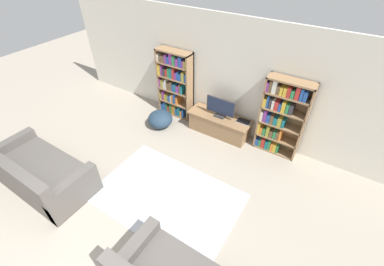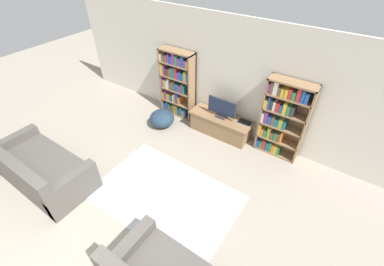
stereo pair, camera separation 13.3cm
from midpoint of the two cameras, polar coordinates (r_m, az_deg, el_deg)
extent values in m
cube|color=silver|center=(5.76, 6.81, 12.26)|extent=(8.80, 0.06, 2.60)
cube|color=#93704C|center=(6.62, -7.44, 11.57)|extent=(0.04, 0.30, 1.70)
cube|color=#93704C|center=(6.17, -1.10, 9.70)|extent=(0.04, 0.30, 1.70)
cube|color=#93704C|center=(6.48, -3.68, 11.16)|extent=(0.89, 0.04, 1.70)
cube|color=#93704C|center=(6.04, -4.77, 17.66)|extent=(0.89, 0.30, 0.04)
cube|color=#93704C|center=(6.82, -4.04, 4.51)|extent=(0.86, 0.30, 0.04)
cube|color=#234C99|center=(6.94, -6.67, 6.12)|extent=(0.08, 0.24, 0.19)
cube|color=#234C99|center=(6.88, -6.13, 6.16)|extent=(0.08, 0.24, 0.25)
cube|color=#2D7F47|center=(6.85, -5.68, 5.91)|extent=(0.04, 0.24, 0.23)
cube|color=#B72D28|center=(6.83, -5.31, 5.61)|extent=(0.06, 0.24, 0.18)
cube|color=#2D7F47|center=(6.78, -4.84, 5.67)|extent=(0.07, 0.24, 0.24)
cube|color=orange|center=(6.75, -4.39, 5.50)|extent=(0.05, 0.24, 0.24)
cube|color=#9E9333|center=(6.71, -4.00, 5.40)|extent=(0.05, 0.24, 0.25)
cube|color=#234C99|center=(6.71, -3.61, 5.03)|extent=(0.06, 0.24, 0.19)
cube|color=#196B75|center=(6.65, -3.09, 5.02)|extent=(0.08, 0.24, 0.24)
cube|color=orange|center=(6.64, -2.59, 4.61)|extent=(0.05, 0.24, 0.17)
cube|color=#234C99|center=(6.60, -2.22, 4.68)|extent=(0.04, 0.24, 0.23)
cube|color=#93704C|center=(6.63, -4.17, 6.94)|extent=(0.86, 0.30, 0.04)
cube|color=#9E9333|center=(6.77, -6.92, 8.47)|extent=(0.06, 0.24, 0.16)
cube|color=#7F338C|center=(6.72, -6.49, 8.59)|extent=(0.06, 0.24, 0.23)
cube|color=gold|center=(6.70, -6.09, 8.23)|extent=(0.04, 0.24, 0.17)
cube|color=#9E9333|center=(6.68, -5.71, 8.08)|extent=(0.06, 0.24, 0.16)
cube|color=#234C99|center=(6.64, -5.23, 7.91)|extent=(0.07, 0.24, 0.16)
cube|color=silver|center=(6.60, -4.81, 7.90)|extent=(0.04, 0.24, 0.20)
cube|color=orange|center=(6.56, -4.48, 7.96)|extent=(0.04, 0.24, 0.24)
cube|color=#234C99|center=(6.52, -4.05, 7.89)|extent=(0.07, 0.24, 0.26)
cube|color=orange|center=(6.51, -3.57, 7.47)|extent=(0.05, 0.24, 0.19)
cube|color=#93704C|center=(6.46, -4.31, 9.50)|extent=(0.86, 0.30, 0.04)
cube|color=#7F338C|center=(6.60, -7.22, 11.26)|extent=(0.05, 0.24, 0.22)
cube|color=#9E9333|center=(6.57, -6.79, 11.08)|extent=(0.07, 0.24, 0.21)
cube|color=silver|center=(6.54, -6.36, 10.86)|extent=(0.04, 0.24, 0.18)
cube|color=silver|center=(6.49, -5.98, 10.99)|extent=(0.05, 0.24, 0.25)
cube|color=brown|center=(6.47, -5.44, 10.60)|extent=(0.08, 0.24, 0.18)
cube|color=brown|center=(6.41, -4.87, 10.59)|extent=(0.07, 0.24, 0.23)
cube|color=#234C99|center=(6.39, -4.37, 10.30)|extent=(0.05, 0.24, 0.19)
cube|color=#196B75|center=(6.35, -3.94, 10.20)|extent=(0.06, 0.24, 0.20)
cube|color=#7F338C|center=(6.32, -3.37, 9.94)|extent=(0.08, 0.24, 0.17)
cube|color=brown|center=(6.27, -2.88, 10.02)|extent=(0.04, 0.24, 0.23)
cube|color=#196B75|center=(6.26, -2.52, 9.81)|extent=(0.05, 0.24, 0.21)
cube|color=#93704C|center=(6.30, -4.46, 12.19)|extent=(0.86, 0.30, 0.04)
cube|color=gold|center=(6.43, -7.37, 14.05)|extent=(0.08, 0.24, 0.26)
cube|color=#7F338C|center=(6.40, -6.88, 13.90)|extent=(0.05, 0.24, 0.25)
cube|color=#333338|center=(6.37, -6.36, 13.50)|extent=(0.08, 0.24, 0.18)
cube|color=#B72D28|center=(6.33, -5.82, 13.37)|extent=(0.06, 0.24, 0.19)
cube|color=#2D7F47|center=(6.28, -5.33, 13.40)|extent=(0.06, 0.24, 0.22)
cube|color=#196B75|center=(6.24, -4.83, 13.35)|extent=(0.06, 0.24, 0.25)
cube|color=#B72D28|center=(6.20, -4.32, 13.27)|extent=(0.06, 0.24, 0.26)
cube|color=#7F338C|center=(6.19, -3.82, 12.78)|extent=(0.05, 0.24, 0.17)
cube|color=#234C99|center=(6.15, -3.33, 12.77)|extent=(0.06, 0.24, 0.20)
cube|color=#234C99|center=(6.12, -2.82, 12.50)|extent=(0.06, 0.24, 0.17)
cube|color=#9E9333|center=(6.07, -2.21, 12.58)|extent=(0.08, 0.24, 0.23)
cube|color=#234C99|center=(6.04, -1.66, 12.29)|extent=(0.05, 0.24, 0.20)
cube|color=#93704C|center=(6.15, -4.62, 15.02)|extent=(0.86, 0.30, 0.04)
cube|color=silver|center=(6.32, -7.68, 16.50)|extent=(0.06, 0.24, 0.17)
cube|color=brown|center=(6.28, -7.12, 16.35)|extent=(0.07, 0.24, 0.16)
cube|color=brown|center=(6.23, -6.53, 16.22)|extent=(0.07, 0.24, 0.16)
cube|color=#7F338C|center=(6.18, -6.01, 16.28)|extent=(0.06, 0.24, 0.20)
cube|color=#234C99|center=(6.15, -5.48, 16.02)|extent=(0.06, 0.24, 0.17)
cube|color=#7F338C|center=(6.09, -4.91, 16.25)|extent=(0.08, 0.24, 0.26)
cube|color=#2D7F47|center=(6.05, -4.23, 15.93)|extent=(0.08, 0.24, 0.21)
cube|color=#7F338C|center=(6.01, -3.51, 15.61)|extent=(0.08, 0.24, 0.18)
cube|color=#234C99|center=(5.95, -2.82, 15.70)|extent=(0.08, 0.24, 0.24)
cube|color=#7F338C|center=(5.93, -2.24, 15.23)|extent=(0.05, 0.24, 0.16)
cube|color=#9E9333|center=(5.90, -1.76, 15.14)|extent=(0.06, 0.24, 0.17)
cube|color=#93704C|center=(5.53, 14.58, 4.54)|extent=(0.04, 0.30, 1.70)
cube|color=#93704C|center=(5.41, 23.00, 1.56)|extent=(0.04, 0.30, 1.70)
cube|color=#93704C|center=(5.56, 19.16, 3.74)|extent=(0.89, 0.04, 1.70)
cube|color=#93704C|center=(5.04, 20.70, 10.75)|extent=(0.89, 0.30, 0.04)
cube|color=#93704C|center=(5.95, 17.13, -3.42)|extent=(0.86, 0.30, 0.04)
cube|color=#234C99|center=(5.93, 13.90, -1.50)|extent=(0.07, 0.24, 0.17)
cube|color=#2D7F47|center=(5.92, 14.50, -1.70)|extent=(0.05, 0.24, 0.18)
cube|color=#B72D28|center=(5.89, 15.15, -1.73)|extent=(0.08, 0.24, 0.23)
cube|color=#196B75|center=(5.88, 15.86, -2.08)|extent=(0.06, 0.24, 0.21)
cube|color=#2D7F47|center=(5.87, 16.42, -2.19)|extent=(0.05, 0.24, 0.24)
cube|color=orange|center=(5.87, 16.93, -2.52)|extent=(0.05, 0.24, 0.20)
cube|color=gold|center=(5.86, 17.50, -2.74)|extent=(0.06, 0.24, 0.20)
cube|color=#2D7F47|center=(5.86, 18.04, -2.95)|extent=(0.04, 0.24, 0.20)
cube|color=#93704C|center=(5.74, 17.75, -0.91)|extent=(0.86, 0.30, 0.04)
cube|color=gold|center=(5.70, 14.35, 1.48)|extent=(0.04, 0.24, 0.26)
cube|color=orange|center=(5.72, 14.77, 0.94)|extent=(0.05, 0.24, 0.17)
cube|color=#2D7F47|center=(5.71, 15.38, 0.71)|extent=(0.07, 0.24, 0.16)
cube|color=#9E9333|center=(5.67, 16.14, 0.80)|extent=(0.06, 0.24, 0.25)
cube|color=brown|center=(5.68, 16.75, 0.19)|extent=(0.07, 0.24, 0.16)
cube|color=#2D7F47|center=(5.67, 17.46, 0.00)|extent=(0.06, 0.24, 0.18)
cube|color=brown|center=(5.65, 18.04, -0.13)|extent=(0.05, 0.24, 0.19)
cube|color=orange|center=(5.63, 18.63, -0.08)|extent=(0.04, 0.24, 0.26)
cube|color=#93704C|center=(5.54, 18.43, 1.80)|extent=(0.86, 0.30, 0.04)
cube|color=silver|center=(5.52, 14.89, 4.10)|extent=(0.05, 0.24, 0.22)
cube|color=#7F338C|center=(5.49, 15.57, 4.06)|extent=(0.06, 0.24, 0.26)
cube|color=#234C99|center=(5.50, 16.23, 3.50)|extent=(0.07, 0.24, 0.19)
cube|color=brown|center=(5.48, 16.95, 3.29)|extent=(0.06, 0.24, 0.20)
cube|color=#196B75|center=(5.48, 17.64, 2.91)|extent=(0.08, 0.24, 0.17)
cube|color=#9E9333|center=(5.46, 18.49, 2.73)|extent=(0.08, 0.24, 0.19)
cube|color=#196B75|center=(5.46, 19.21, 2.39)|extent=(0.05, 0.24, 0.18)
cube|color=#93704C|center=(5.35, 19.16, 4.70)|extent=(0.86, 0.30, 0.04)
cube|color=gold|center=(5.35, 15.52, 6.91)|extent=(0.06, 0.24, 0.18)
cube|color=#234C99|center=(5.32, 16.15, 7.05)|extent=(0.04, 0.24, 0.25)
cube|color=#333338|center=(5.32, 16.63, 6.70)|extent=(0.04, 0.24, 0.21)
cube|color=silver|center=(5.31, 17.18, 6.42)|extent=(0.05, 0.24, 0.20)
cube|color=#B72D28|center=(5.30, 17.87, 6.15)|extent=(0.08, 0.24, 0.19)
cube|color=#234C99|center=(5.30, 18.52, 5.81)|extent=(0.05, 0.24, 0.17)
cube|color=gold|center=(5.27, 19.28, 5.84)|extent=(0.07, 0.24, 0.23)
cube|color=#2D7F47|center=(5.27, 20.01, 5.47)|extent=(0.06, 0.24, 0.20)
cube|color=#333338|center=(5.25, 20.73, 5.25)|extent=(0.07, 0.24, 0.21)
cube|color=#93704C|center=(5.18, 19.94, 7.81)|extent=(0.86, 0.30, 0.04)
cube|color=#7F338C|center=(5.18, 16.08, 10.18)|extent=(0.04, 0.24, 0.19)
cube|color=brown|center=(5.16, 16.69, 10.18)|extent=(0.06, 0.24, 0.23)
cube|color=silver|center=(5.14, 17.48, 10.05)|extent=(0.08, 0.24, 0.26)
cube|color=brown|center=(5.15, 18.16, 9.39)|extent=(0.06, 0.24, 0.17)
cube|color=gold|center=(5.14, 18.82, 9.15)|extent=(0.06, 0.24, 0.17)
cube|color=gold|center=(5.12, 19.55, 8.96)|extent=(0.06, 0.24, 0.18)
cube|color=#B72D28|center=(5.11, 20.30, 8.83)|extent=(0.07, 0.24, 0.20)
cube|color=#2D7F47|center=(5.10, 21.02, 8.38)|extent=(0.06, 0.24, 0.16)
cube|color=#B72D28|center=(5.07, 21.99, 8.52)|extent=(0.07, 0.24, 0.25)
cube|color=#234C99|center=(5.07, 22.77, 8.19)|extent=(0.06, 0.24, 0.24)
cube|color=#234C99|center=(5.07, 23.45, 7.78)|extent=(0.06, 0.24, 0.20)
cube|color=#8E6B47|center=(6.05, 5.43, 1.76)|extent=(1.38, 0.49, 0.44)
cube|color=#8E6B47|center=(5.91, 5.56, 3.60)|extent=(1.47, 0.52, 0.04)
cube|color=#2D2D33|center=(5.89, 5.55, 3.83)|extent=(0.24, 0.16, 0.03)
cylinder|color=#2D2D33|center=(5.86, 5.57, 4.15)|extent=(0.04, 0.04, 0.05)
cube|color=#2D2D33|center=(5.74, 5.71, 5.93)|extent=(0.68, 0.04, 0.38)
cube|color=#19233D|center=(5.73, 5.61, 5.84)|extent=(0.64, 0.00, 0.35)
cube|color=#B7B7BC|center=(5.78, 10.74, 2.50)|extent=(0.31, 0.20, 0.02)
cube|color=black|center=(5.78, 10.76, 2.61)|extent=(0.29, 0.19, 0.00)
cube|color=#B2B7C1|center=(4.86, -6.48, -13.87)|extent=(2.57, 1.70, 0.02)
cube|color=#56514C|center=(5.66, -30.69, -7.97)|extent=(2.03, 0.98, 0.45)
cube|color=#56514C|center=(5.31, -35.68, -7.16)|extent=(2.03, 0.18, 0.41)
cube|color=#56514C|center=(6.32, -35.26, -3.65)|extent=(0.18, 0.98, 0.63)
cube|color=#56514C|center=(4.95, -25.43, -11.96)|extent=(0.18, 0.98, 0.63)
cube|color=#56514C|center=(4.04, -13.34, -24.94)|extent=(0.18, 0.91, 0.60)
ellipsoid|color=#23384C|center=(6.31, -7.67, 3.08)|extent=(0.60, 0.60, 0.41)
camera|label=1|loc=(0.07, -90.76, -0.61)|focal=24.00mm
camera|label=2|loc=(0.07, 89.24, 0.61)|focal=24.00mm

